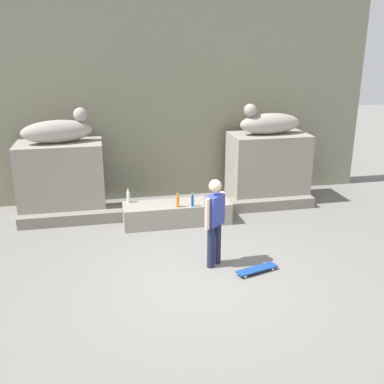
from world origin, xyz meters
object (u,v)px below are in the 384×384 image
at_px(statue_reclining_right, 269,123).
at_px(skateboard, 257,269).
at_px(skater, 215,219).
at_px(bottle_clear, 128,197).
at_px(bottle_orange, 178,201).
at_px(statue_reclining_left, 59,130).
at_px(bottle_blue, 192,201).

distance_m(statue_reclining_right, skateboard, 4.44).
bearing_deg(skater, bottle_clear, -99.84).
relative_size(skateboard, bottle_orange, 2.61).
bearing_deg(skater, statue_reclining_left, -88.56).
bearing_deg(skateboard, skater, -48.47).
bearing_deg(bottle_blue, bottle_clear, 158.49).
height_order(statue_reclining_right, bottle_blue, statue_reclining_right).
distance_m(statue_reclining_left, bottle_clear, 2.20).
xyz_separation_m(bottle_clear, bottle_blue, (1.38, -0.54, -0.01)).
height_order(statue_reclining_right, skater, statue_reclining_right).
bearing_deg(skateboard, bottle_orange, -82.12).
height_order(statue_reclining_left, statue_reclining_right, same).
xyz_separation_m(skater, skateboard, (0.69, -0.44, -0.86)).
distance_m(skateboard, bottle_blue, 2.48).
xyz_separation_m(skateboard, bottle_orange, (-1.05, 2.33, 0.56)).
bearing_deg(bottle_orange, bottle_blue, -4.29).
bearing_deg(statue_reclining_right, bottle_orange, 22.85).
height_order(statue_reclining_left, skateboard, statue_reclining_left).
relative_size(statue_reclining_left, skater, 1.00).
distance_m(statue_reclining_right, bottle_orange, 3.22).
relative_size(statue_reclining_right, bottle_blue, 5.26).
bearing_deg(statue_reclining_right, skateboard, 62.90).
distance_m(statue_reclining_left, bottle_blue, 3.46).
relative_size(statue_reclining_left, bottle_orange, 5.31).
bearing_deg(bottle_blue, skater, -89.25).
height_order(statue_reclining_right, skateboard, statue_reclining_right).
height_order(skater, bottle_clear, skater).
bearing_deg(bottle_clear, bottle_orange, -26.31).
xyz_separation_m(statue_reclining_left, bottle_blue, (2.84, -1.37, -1.43)).
height_order(skateboard, bottle_clear, bottle_clear).
distance_m(skateboard, bottle_clear, 3.58).
distance_m(bottle_clear, bottle_blue, 1.48).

